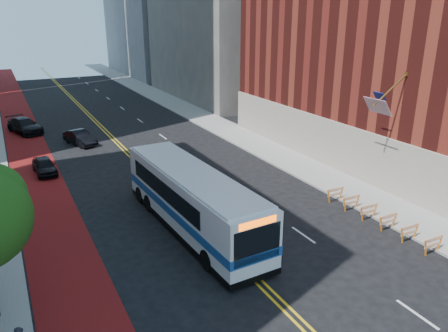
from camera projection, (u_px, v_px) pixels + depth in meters
The scene contains 12 objects.
ground at pixel (299, 321), 18.41m from camera, with size 160.00×160.00×0.00m, color black.
sidewalk_right at pixel (224, 128), 48.69m from camera, with size 4.00×140.00×0.15m, color gray.
bus_lane_paint at pixel (29, 154), 39.98m from camera, with size 3.60×140.00×0.01m, color maroon.
center_line_inner at pixel (115, 143), 43.42m from camera, with size 0.14×140.00×0.01m, color gold.
center_line_outer at pixel (119, 142), 43.58m from camera, with size 0.14×140.00×0.01m, color gold.
lane_dashes at pixel (140, 121), 52.28m from camera, with size 0.14×98.20×0.01m.
brick_building at pixel (441, 30), 34.30m from camera, with size 18.73×36.00×22.00m.
construction_barriers at pixel (398, 225), 25.21m from camera, with size 1.42×10.91×1.00m.
transit_bus at pixel (191, 199), 25.68m from camera, with size 3.62×13.54×3.69m.
car_a at pixel (44, 166), 35.00m from camera, with size 1.52×3.78×1.29m, color black.
car_b at pixel (80, 138), 42.67m from camera, with size 1.48×4.24×1.40m, color black.
car_c at pixel (25, 126), 46.79m from camera, with size 2.20×5.41×1.57m, color black.
Camera 1 is at (-9.78, -12.00, 12.33)m, focal length 35.00 mm.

